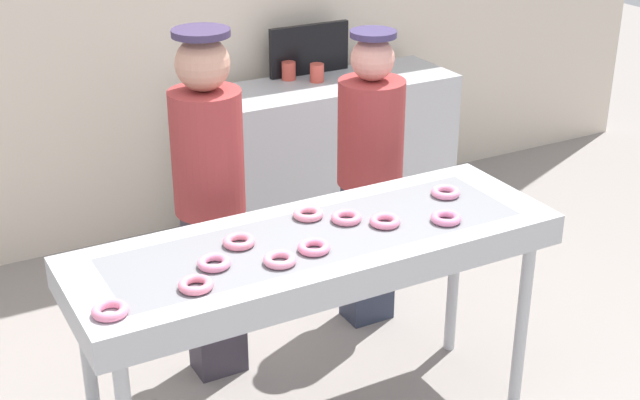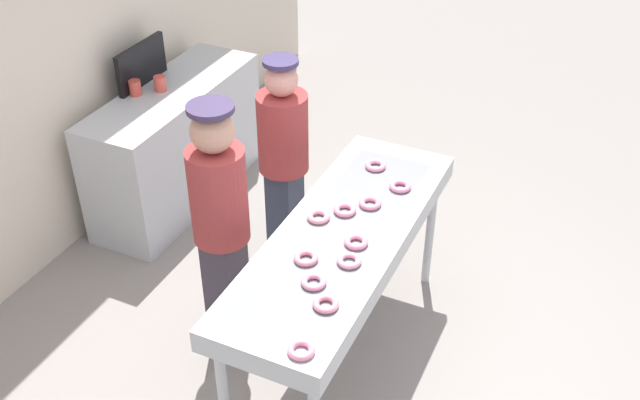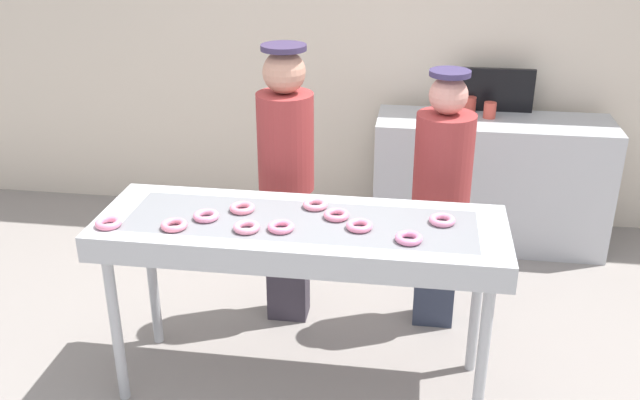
{
  "view_description": "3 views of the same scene",
  "coord_description": "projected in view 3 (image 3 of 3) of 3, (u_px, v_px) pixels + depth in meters",
  "views": [
    {
      "loc": [
        -1.53,
        -2.83,
        2.58
      ],
      "look_at": [
        -0.0,
        -0.03,
        1.14
      ],
      "focal_mm": 50.23,
      "sensor_mm": 36.0,
      "label": 1
    },
    {
      "loc": [
        -3.01,
        -1.27,
        3.45
      ],
      "look_at": [
        -0.04,
        0.12,
        1.17
      ],
      "focal_mm": 41.93,
      "sensor_mm": 36.0,
      "label": 2
    },
    {
      "loc": [
        0.55,
        -3.08,
        2.46
      ],
      "look_at": [
        0.1,
        -0.02,
        1.1
      ],
      "focal_mm": 39.74,
      "sensor_mm": 36.0,
      "label": 3
    }
  ],
  "objects": [
    {
      "name": "strawberry_donut_3",
      "position": [
        206.0,
        216.0,
        3.47
      ],
      "size": [
        0.18,
        0.18,
        0.03
      ],
      "primitive_type": "torus",
      "rotation": [
        0.0,
        0.0,
        0.7
      ],
      "color": "pink",
      "rests_on": "fryer_conveyor"
    },
    {
      "name": "prep_counter",
      "position": [
        489.0,
        182.0,
        5.22
      ],
      "size": [
        1.67,
        0.56,
        0.95
      ],
      "primitive_type": "cube",
      "color": "#B7BABF",
      "rests_on": "ground"
    },
    {
      "name": "strawberry_donut_1",
      "position": [
        359.0,
        226.0,
        3.37
      ],
      "size": [
        0.18,
        0.18,
        0.03
      ],
      "primitive_type": "torus",
      "rotation": [
        0.0,
        0.0,
        2.12
      ],
      "color": "pink",
      "rests_on": "fryer_conveyor"
    },
    {
      "name": "strawberry_donut_7",
      "position": [
        247.0,
        227.0,
        3.36
      ],
      "size": [
        0.13,
        0.13,
        0.03
      ],
      "primitive_type": "torus",
      "rotation": [
        0.0,
        0.0,
        0.05
      ],
      "color": "pink",
      "rests_on": "fryer_conveyor"
    },
    {
      "name": "menu_display",
      "position": [
        495.0,
        90.0,
        5.17
      ],
      "size": [
        0.55,
        0.04,
        0.32
      ],
      "primitive_type": "cube",
      "color": "black",
      "rests_on": "prep_counter"
    },
    {
      "name": "paper_cup_1",
      "position": [
        490.0,
        110.0,
        5.05
      ],
      "size": [
        0.09,
        0.09,
        0.11
      ],
      "primitive_type": "cylinder",
      "color": "#CC4C3F",
      "rests_on": "prep_counter"
    },
    {
      "name": "strawberry_donut_4",
      "position": [
        281.0,
        227.0,
        3.36
      ],
      "size": [
        0.18,
        0.18,
        0.03
      ],
      "primitive_type": "torus",
      "rotation": [
        0.0,
        0.0,
        2.34
      ],
      "color": "pink",
      "rests_on": "fryer_conveyor"
    },
    {
      "name": "strawberry_donut_8",
      "position": [
        336.0,
        215.0,
        3.48
      ],
      "size": [
        0.14,
        0.14,
        0.03
      ],
      "primitive_type": "torus",
      "rotation": [
        0.0,
        0.0,
        1.47
      ],
      "color": "pink",
      "rests_on": "fryer_conveyor"
    },
    {
      "name": "strawberry_donut_0",
      "position": [
        442.0,
        220.0,
        3.43
      ],
      "size": [
        0.15,
        0.15,
        0.03
      ],
      "primitive_type": "torus",
      "rotation": [
        0.0,
        0.0,
        1.38
      ],
      "color": "pink",
      "rests_on": "fryer_conveyor"
    },
    {
      "name": "paper_cup_0",
      "position": [
        470.0,
        105.0,
        5.18
      ],
      "size": [
        0.09,
        0.09,
        0.11
      ],
      "primitive_type": "cylinder",
      "color": "#CC4C3F",
      "rests_on": "prep_counter"
    },
    {
      "name": "worker_baker",
      "position": [
        441.0,
        188.0,
        4.06
      ],
      "size": [
        0.33,
        0.33,
        1.57
      ],
      "rotation": [
        0.0,
        0.0,
        3.03
      ],
      "color": "#2B3244",
      "rests_on": "ground"
    },
    {
      "name": "strawberry_donut_6",
      "position": [
        108.0,
        223.0,
        3.4
      ],
      "size": [
        0.13,
        0.13,
        0.03
      ],
      "primitive_type": "torus",
      "rotation": [
        0.0,
        0.0,
        3.11
      ],
      "color": "pink",
      "rests_on": "fryer_conveyor"
    },
    {
      "name": "strawberry_donut_5",
      "position": [
        242.0,
        208.0,
        3.56
      ],
      "size": [
        0.13,
        0.13,
        0.03
      ],
      "primitive_type": "torus",
      "rotation": [
        0.0,
        0.0,
        1.59
      ],
      "color": "pink",
      "rests_on": "fryer_conveyor"
    },
    {
      "name": "fryer_conveyor",
      "position": [
        301.0,
        235.0,
        3.49
      ],
      "size": [
        2.01,
        0.67,
        0.97
      ],
      "color": "#B7BABF",
      "rests_on": "ground"
    },
    {
      "name": "strawberry_donut_10",
      "position": [
        409.0,
        238.0,
        3.25
      ],
      "size": [
        0.15,
        0.15,
        0.03
      ],
      "primitive_type": "torus",
      "rotation": [
        0.0,
        0.0,
        0.24
      ],
      "color": "pink",
      "rests_on": "fryer_conveyor"
    },
    {
      "name": "worker_assistant",
      "position": [
        286.0,
        172.0,
        4.08
      ],
      "size": [
        0.32,
        0.32,
        1.7
      ],
      "rotation": [
        0.0,
        0.0,
        2.9
      ],
      "color": "#38313D",
      "rests_on": "ground"
    },
    {
      "name": "strawberry_donut_9",
      "position": [
        315.0,
        205.0,
        3.6
      ],
      "size": [
        0.14,
        0.14,
        0.03
      ],
      "primitive_type": "torus",
      "rotation": [
        0.0,
        0.0,
        1.45
      ],
      "color": "pink",
      "rests_on": "fryer_conveyor"
    },
    {
      "name": "strawberry_donut_2",
      "position": [
        174.0,
        225.0,
        3.38
      ],
      "size": [
        0.18,
        0.18,
        0.03
      ],
      "primitive_type": "torus",
      "rotation": [
        0.0,
        0.0,
        0.78
      ],
      "color": "pink",
      "rests_on": "fryer_conveyor"
    },
    {
      "name": "ground_plane",
      "position": [
        302.0,
        382.0,
        3.85
      ],
      "size": [
        16.0,
        16.0,
        0.0
      ],
      "primitive_type": "plane",
      "color": "gray"
    },
    {
      "name": "back_wall",
      "position": [
        352.0,
        8.0,
        5.3
      ],
      "size": [
        8.0,
        0.12,
        3.28
      ],
      "primitive_type": "cube",
      "color": "beige",
      "rests_on": "ground"
    }
  ]
}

